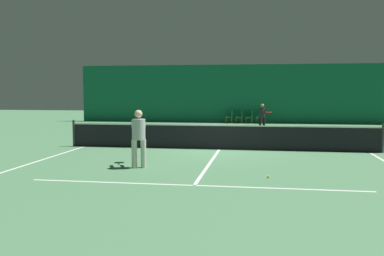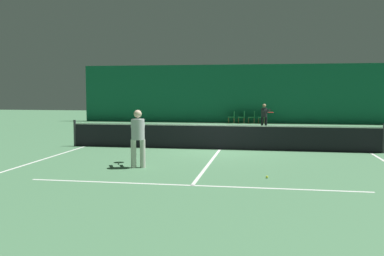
{
  "view_description": "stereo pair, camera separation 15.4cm",
  "coord_description": "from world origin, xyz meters",
  "px_view_note": "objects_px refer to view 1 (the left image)",
  "views": [
    {
      "loc": [
        1.53,
        -16.32,
        2.26
      ],
      "look_at": [
        -0.78,
        -1.83,
        0.97
      ],
      "focal_mm": 40.0,
      "sensor_mm": 36.0,
      "label": 1
    },
    {
      "loc": [
        1.68,
        -16.29,
        2.26
      ],
      "look_at": [
        -0.78,
        -1.83,
        0.97
      ],
      "focal_mm": 40.0,
      "sensor_mm": 36.0,
      "label": 2
    }
  ],
  "objects_px": {
    "courtside_chair_2": "(250,116)",
    "player_far": "(262,115)",
    "courtside_chair_0": "(230,116)",
    "courtside_chair_3": "(260,117)",
    "tennis_net": "(220,136)",
    "player_near": "(139,134)",
    "tennis_ball": "(268,177)",
    "courtside_chair_1": "(240,116)"
  },
  "relations": [
    {
      "from": "player_near",
      "to": "player_far",
      "type": "bearing_deg",
      "value": -33.23
    },
    {
      "from": "tennis_net",
      "to": "courtside_chair_1",
      "type": "bearing_deg",
      "value": 89.3
    },
    {
      "from": "courtside_chair_0",
      "to": "courtside_chair_3",
      "type": "bearing_deg",
      "value": 90.0
    },
    {
      "from": "tennis_net",
      "to": "courtside_chair_3",
      "type": "xyz_separation_m",
      "value": [
        1.54,
        13.41,
        -0.03
      ]
    },
    {
      "from": "courtside_chair_1",
      "to": "courtside_chair_3",
      "type": "xyz_separation_m",
      "value": [
        1.38,
        0.0,
        0.0
      ]
    },
    {
      "from": "courtside_chair_2",
      "to": "tennis_ball",
      "type": "height_order",
      "value": "courtside_chair_2"
    },
    {
      "from": "tennis_net",
      "to": "tennis_ball",
      "type": "bearing_deg",
      "value": -71.39
    },
    {
      "from": "courtside_chair_0",
      "to": "player_near",
      "type": "bearing_deg",
      "value": -4.68
    },
    {
      "from": "courtside_chair_0",
      "to": "courtside_chair_2",
      "type": "xyz_separation_m",
      "value": [
        1.38,
        0.0,
        0.0
      ]
    },
    {
      "from": "tennis_net",
      "to": "courtside_chair_0",
      "type": "height_order",
      "value": "tennis_net"
    },
    {
      "from": "player_near",
      "to": "tennis_ball",
      "type": "relative_size",
      "value": 25.74
    },
    {
      "from": "courtside_chair_0",
      "to": "courtside_chair_3",
      "type": "xyz_separation_m",
      "value": [
        2.07,
        0.0,
        0.0
      ]
    },
    {
      "from": "courtside_chair_1",
      "to": "tennis_ball",
      "type": "height_order",
      "value": "courtside_chair_1"
    },
    {
      "from": "tennis_net",
      "to": "courtside_chair_3",
      "type": "relative_size",
      "value": 14.29
    },
    {
      "from": "tennis_net",
      "to": "player_near",
      "type": "relative_size",
      "value": 7.06
    },
    {
      "from": "courtside_chair_0",
      "to": "tennis_ball",
      "type": "distance_m",
      "value": 18.79
    },
    {
      "from": "courtside_chair_3",
      "to": "tennis_ball",
      "type": "height_order",
      "value": "courtside_chair_3"
    },
    {
      "from": "player_near",
      "to": "player_far",
      "type": "relative_size",
      "value": 1.13
    },
    {
      "from": "courtside_chair_3",
      "to": "tennis_ball",
      "type": "xyz_separation_m",
      "value": [
        0.22,
        -18.64,
        -0.45
      ]
    },
    {
      "from": "tennis_net",
      "to": "tennis_ball",
      "type": "xyz_separation_m",
      "value": [
        1.76,
        -5.23,
        -0.48
      ]
    },
    {
      "from": "player_far",
      "to": "courtside_chair_1",
      "type": "distance_m",
      "value": 5.11
    },
    {
      "from": "player_far",
      "to": "courtside_chair_3",
      "type": "bearing_deg",
      "value": 159.12
    },
    {
      "from": "tennis_ball",
      "to": "courtside_chair_1",
      "type": "bearing_deg",
      "value": 94.9
    },
    {
      "from": "courtside_chair_3",
      "to": "tennis_ball",
      "type": "bearing_deg",
      "value": 0.67
    },
    {
      "from": "player_near",
      "to": "courtside_chair_0",
      "type": "xyz_separation_m",
      "value": [
        1.45,
        17.7,
        -0.5
      ]
    },
    {
      "from": "courtside_chair_1",
      "to": "courtside_chair_3",
      "type": "distance_m",
      "value": 1.38
    },
    {
      "from": "tennis_ball",
      "to": "courtside_chair_2",
      "type": "bearing_deg",
      "value": 92.79
    },
    {
      "from": "player_near",
      "to": "courtside_chair_3",
      "type": "xyz_separation_m",
      "value": [
        3.52,
        17.7,
        -0.5
      ]
    },
    {
      "from": "courtside_chair_2",
      "to": "tennis_ball",
      "type": "distance_m",
      "value": 18.67
    },
    {
      "from": "player_near",
      "to": "player_far",
      "type": "xyz_separation_m",
      "value": [
        3.64,
        12.83,
        -0.11
      ]
    },
    {
      "from": "tennis_net",
      "to": "courtside_chair_1",
      "type": "xyz_separation_m",
      "value": [
        0.16,
        13.41,
        -0.03
      ]
    },
    {
      "from": "tennis_net",
      "to": "courtside_chair_0",
      "type": "relative_size",
      "value": 14.29
    },
    {
      "from": "courtside_chair_2",
      "to": "courtside_chair_3",
      "type": "height_order",
      "value": "same"
    },
    {
      "from": "courtside_chair_2",
      "to": "player_far",
      "type": "bearing_deg",
      "value": 9.46
    },
    {
      "from": "courtside_chair_2",
      "to": "courtside_chair_3",
      "type": "xyz_separation_m",
      "value": [
        0.69,
        0.0,
        0.0
      ]
    },
    {
      "from": "tennis_ball",
      "to": "player_near",
      "type": "bearing_deg",
      "value": 165.85
    },
    {
      "from": "tennis_net",
      "to": "player_near",
      "type": "bearing_deg",
      "value": -114.71
    },
    {
      "from": "courtside_chair_0",
      "to": "courtside_chair_2",
      "type": "relative_size",
      "value": 1.0
    },
    {
      "from": "courtside_chair_0",
      "to": "courtside_chair_3",
      "type": "distance_m",
      "value": 2.07
    },
    {
      "from": "player_far",
      "to": "courtside_chair_2",
      "type": "distance_m",
      "value": 4.95
    },
    {
      "from": "player_far",
      "to": "courtside_chair_0",
      "type": "distance_m",
      "value": 5.35
    },
    {
      "from": "tennis_net",
      "to": "courtside_chair_0",
      "type": "distance_m",
      "value": 13.42
    }
  ]
}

